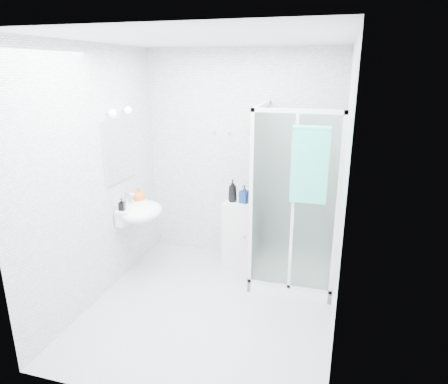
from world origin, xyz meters
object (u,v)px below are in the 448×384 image
(storage_cabinet, at_px, (239,233))
(soap_dispenser_black, at_px, (122,204))
(wall_basin, at_px, (139,212))
(soap_dispenser_orange, at_px, (139,195))
(shampoo_bottle_b, at_px, (244,194))
(shower_enclosure, at_px, (287,245))
(shampoo_bottle_a, at_px, (233,191))
(hand_towel, at_px, (310,163))

(storage_cabinet, bearing_deg, soap_dispenser_black, -143.21)
(wall_basin, distance_m, soap_dispenser_orange, 0.22)
(soap_dispenser_black, bearing_deg, shampoo_bottle_b, 31.65)
(shampoo_bottle_b, bearing_deg, storage_cabinet, 161.86)
(wall_basin, xyz_separation_m, soap_dispenser_black, (-0.11, -0.18, 0.13))
(shampoo_bottle_b, xyz_separation_m, soap_dispenser_black, (-1.21, -0.74, 0.00))
(shower_enclosure, distance_m, wall_basin, 1.72)
(wall_basin, xyz_separation_m, shampoo_bottle_a, (0.95, 0.57, 0.16))
(wall_basin, distance_m, storage_cabinet, 1.24)
(wall_basin, bearing_deg, shampoo_bottle_b, 27.30)
(wall_basin, relative_size, soap_dispenser_black, 4.12)
(wall_basin, bearing_deg, hand_towel, -2.59)
(soap_dispenser_orange, bearing_deg, wall_basin, -64.13)
(shower_enclosure, distance_m, soap_dispenser_orange, 1.80)
(wall_basin, distance_m, shampoo_bottle_b, 1.24)
(storage_cabinet, xyz_separation_m, shampoo_bottle_b, (0.07, -0.02, 0.52))
(shower_enclosure, relative_size, soap_dispenser_orange, 11.25)
(shower_enclosure, height_order, shampoo_bottle_a, shower_enclosure)
(wall_basin, bearing_deg, shower_enclosure, 10.81)
(storage_cabinet, distance_m, shampoo_bottle_b, 0.52)
(storage_cabinet, bearing_deg, soap_dispenser_orange, -154.68)
(shower_enclosure, xyz_separation_m, wall_basin, (-1.66, -0.32, 0.35))
(wall_basin, height_order, shampoo_bottle_a, shampoo_bottle_a)
(hand_towel, relative_size, soap_dispenser_orange, 4.22)
(shower_enclosure, bearing_deg, shampoo_bottle_b, 155.99)
(wall_basin, height_order, soap_dispenser_orange, soap_dispenser_orange)
(shower_enclosure, bearing_deg, soap_dispenser_orange, -174.02)
(hand_towel, height_order, shampoo_bottle_a, hand_towel)
(wall_basin, height_order, hand_towel, hand_towel)
(hand_towel, xyz_separation_m, shampoo_bottle_a, (-0.93, 0.66, -0.54))
(wall_basin, bearing_deg, soap_dispenser_orange, 115.87)
(wall_basin, height_order, shampoo_bottle_b, shampoo_bottle_b)
(storage_cabinet, distance_m, soap_dispenser_orange, 1.30)
(shower_enclosure, distance_m, shampoo_bottle_b, 0.78)
(storage_cabinet, xyz_separation_m, soap_dispenser_black, (-1.14, -0.77, 0.52))
(shampoo_bottle_a, height_order, soap_dispenser_orange, shampoo_bottle_a)
(shower_enclosure, relative_size, hand_towel, 2.67)
(storage_cabinet, relative_size, soap_dispenser_black, 6.04)
(shower_enclosure, height_order, hand_towel, shower_enclosure)
(hand_towel, distance_m, shampoo_bottle_b, 1.17)
(shampoo_bottle_b, height_order, soap_dispenser_orange, soap_dispenser_orange)
(shampoo_bottle_a, height_order, shampoo_bottle_b, shampoo_bottle_a)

